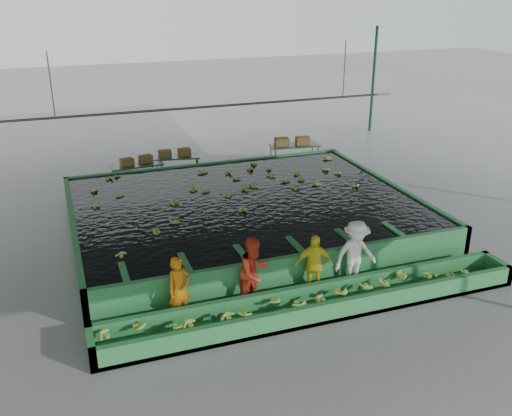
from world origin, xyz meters
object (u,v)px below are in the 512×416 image
object	(u,v)px
worker_d	(355,255)
box_stack_left	(137,164)
worker_b	(254,272)
packing_table_right	(294,155)
worker_c	(314,265)
packing_table_left	(138,175)
flotation_tank	(245,213)
packing_table_mid	(175,167)
worker_a	(179,289)
box_stack_right	(292,145)
sorting_trough	(318,303)
box_stack_mid	(175,156)

from	to	relation	value
worker_d	box_stack_left	size ratio (longest dim) A/B	1.48
worker_d	box_stack_left	bearing A→B (deg)	110.43
worker_b	packing_table_right	world-z (taller)	worker_b
worker_c	packing_table_left	size ratio (longest dim) A/B	0.84
flotation_tank	packing_table_mid	world-z (taller)	flotation_tank
worker_a	worker_d	world-z (taller)	worker_d
packing_table_left	box_stack_left	distance (m)	0.42
flotation_tank	packing_table_mid	distance (m)	5.41
worker_a	packing_table_right	xyz separation A→B (m)	(6.81, 9.46, -0.31)
worker_b	packing_table_right	size ratio (longest dim) A/B	0.87
box_stack_left	worker_d	bearing A→B (deg)	-67.65
flotation_tank	packing_table_right	world-z (taller)	flotation_tank
worker_a	worker_c	distance (m)	3.21
packing_table_left	worker_d	bearing A→B (deg)	-67.45
packing_table_mid	packing_table_right	distance (m)	4.82
packing_table_mid	worker_b	bearing A→B (deg)	-91.60
worker_a	worker_d	bearing A→B (deg)	-21.18
flotation_tank	packing_table_mid	xyz separation A→B (m)	(-0.97, 5.32, -0.03)
worker_c	packing_table_mid	distance (m)	9.70
worker_b	worker_a	bearing A→B (deg)	156.88
packing_table_right	box_stack_left	size ratio (longest dim) A/B	1.68
box_stack_right	worker_a	bearing A→B (deg)	-125.36
box_stack_left	sorting_trough	bearing A→B (deg)	-76.29
worker_d	packing_table_mid	xyz separation A→B (m)	(-2.31, 9.62, -0.44)
worker_d	packing_table_mid	distance (m)	9.90
packing_table_left	packing_table_right	world-z (taller)	packing_table_right
packing_table_left	packing_table_mid	distance (m)	1.56
worker_a	worker_b	bearing A→B (deg)	-21.18
box_stack_right	box_stack_mid	bearing A→B (deg)	178.02
packing_table_left	box_stack_left	world-z (taller)	box_stack_left
box_stack_mid	box_stack_right	bearing A→B (deg)	-1.98
worker_d	packing_table_right	world-z (taller)	worker_d
worker_c	packing_table_right	size ratio (longest dim) A/B	0.79
box_stack_mid	packing_table_left	bearing A→B (deg)	-162.33
box_stack_left	worker_b	bearing A→B (deg)	-82.54
packing_table_right	box_stack_mid	world-z (taller)	box_stack_mid
worker_a	worker_b	distance (m)	1.73
sorting_trough	packing_table_mid	xyz separation A→B (m)	(-0.97, 10.42, 0.17)
sorting_trough	box_stack_left	bearing A→B (deg)	103.71
worker_b	box_stack_right	world-z (taller)	worker_b
worker_c	box_stack_right	size ratio (longest dim) A/B	1.10
sorting_trough	worker_b	distance (m)	1.59
packing_table_left	box_stack_mid	distance (m)	1.62
box_stack_mid	box_stack_left	bearing A→B (deg)	-164.64
worker_c	worker_d	bearing A→B (deg)	14.85
packing_table_right	worker_a	bearing A→B (deg)	-125.76
box_stack_left	box_stack_right	world-z (taller)	box_stack_right
worker_a	box_stack_mid	xyz separation A→B (m)	(2.00, 9.62, 0.10)
worker_c	packing_table_right	world-z (taller)	worker_c
flotation_tank	worker_d	size ratio (longest dim) A/B	5.83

